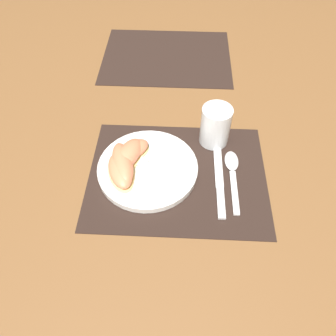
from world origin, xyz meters
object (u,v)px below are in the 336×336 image
object	(u,v)px
fork	(146,166)
citrus_wedge_2	(121,164)
citrus_wedge_0	(129,151)
citrus_wedge_3	(118,171)
knife	(217,182)
citrus_wedge_1	(126,155)
spoon	(230,169)
juice_glass	(213,127)
plate	(146,168)

from	to	relation	value
fork	citrus_wedge_2	bearing A→B (deg)	-172.22
citrus_wedge_0	citrus_wedge_3	distance (m)	0.07
knife	citrus_wedge_3	xyz separation A→B (m)	(-0.23, 0.00, 0.03)
knife	citrus_wedge_0	world-z (taller)	citrus_wedge_0
knife	citrus_wedge_1	xyz separation A→B (m)	(-0.22, 0.05, 0.03)
knife	citrus_wedge_3	distance (m)	0.23
fork	citrus_wedge_3	size ratio (longest dim) A/B	1.44
spoon	citrus_wedge_2	xyz separation A→B (m)	(-0.26, -0.02, 0.03)
fork	citrus_wedge_0	xyz separation A→B (m)	(-0.04, 0.03, 0.01)
juice_glass	knife	distance (m)	0.14
plate	juice_glass	distance (m)	0.20
citrus_wedge_2	citrus_wedge_3	xyz separation A→B (m)	(-0.00, -0.02, -0.00)
citrus_wedge_2	citrus_wedge_0	bearing A→B (deg)	70.14
juice_glass	knife	bearing A→B (deg)	-86.22
citrus_wedge_0	citrus_wedge_1	bearing A→B (deg)	-109.82
citrus_wedge_3	citrus_wedge_1	bearing A→B (deg)	74.87
citrus_wedge_2	spoon	bearing A→B (deg)	4.31
citrus_wedge_0	citrus_wedge_2	size ratio (longest dim) A/B	0.77
juice_glass	fork	distance (m)	0.20
juice_glass	citrus_wedge_3	world-z (taller)	juice_glass
spoon	citrus_wedge_3	size ratio (longest dim) A/B	1.49
plate	fork	bearing A→B (deg)	-53.18
knife	fork	distance (m)	0.17
plate	citrus_wedge_3	bearing A→B (deg)	-154.09
citrus_wedge_1	citrus_wedge_2	bearing A→B (deg)	-109.89
fork	citrus_wedge_2	size ratio (longest dim) A/B	1.26
citrus_wedge_2	knife	bearing A→B (deg)	-5.18
fork	citrus_wedge_0	bearing A→B (deg)	141.04
knife	spoon	world-z (taller)	spoon
citrus_wedge_0	citrus_wedge_1	xyz separation A→B (m)	(-0.01, -0.02, 0.00)
spoon	citrus_wedge_3	bearing A→B (deg)	-171.33
juice_glass	citrus_wedge_1	xyz separation A→B (m)	(-0.21, -0.09, -0.01)
citrus_wedge_3	plate	bearing A→B (deg)	25.91
knife	citrus_wedge_0	size ratio (longest dim) A/B	1.91
citrus_wedge_1	citrus_wedge_2	size ratio (longest dim) A/B	0.88
plate	citrus_wedge_2	distance (m)	0.06
juice_glass	spoon	xyz separation A→B (m)	(0.04, -0.10, -0.04)
citrus_wedge_3	knife	bearing A→B (deg)	-0.02
juice_glass	knife	world-z (taller)	juice_glass
fork	citrus_wedge_0	size ratio (longest dim) A/B	1.63
spoon	citrus_wedge_0	bearing A→B (deg)	174.78
knife	spoon	size ratio (longest dim) A/B	1.14
juice_glass	spoon	bearing A→B (deg)	-66.85
spoon	citrus_wedge_0	world-z (taller)	citrus_wedge_0
knife	spoon	bearing A→B (deg)	50.92
citrus_wedge_0	juice_glass	bearing A→B (deg)	20.35
citrus_wedge_0	citrus_wedge_2	xyz separation A→B (m)	(-0.02, -0.04, 0.00)
spoon	citrus_wedge_0	size ratio (longest dim) A/B	1.68
fork	citrus_wedge_1	size ratio (longest dim) A/B	1.43
fork	citrus_wedge_1	bearing A→B (deg)	159.08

